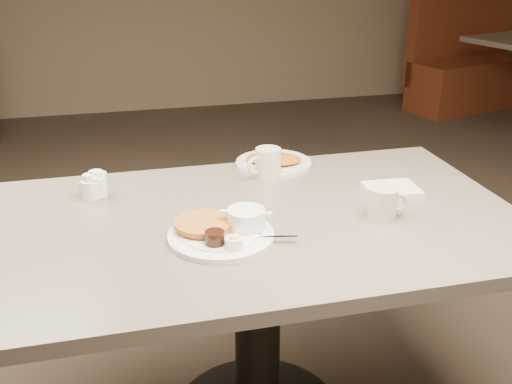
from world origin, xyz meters
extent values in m
cube|color=slate|center=(0.00, 0.00, 0.73)|extent=(1.50, 0.90, 0.04)
cylinder|color=black|center=(0.00, 0.00, 0.38)|extent=(0.14, 0.14, 0.69)
cylinder|color=white|center=(-0.12, -0.10, 0.76)|extent=(0.36, 0.36, 0.01)
cylinder|color=white|center=(-0.12, -0.10, 0.77)|extent=(0.27, 0.27, 0.00)
cylinder|color=#B9712D|center=(-0.16, -0.06, 0.77)|extent=(0.21, 0.21, 0.01)
cylinder|color=#B9712D|center=(-0.16, -0.06, 0.78)|extent=(0.20, 0.20, 0.01)
cylinder|color=white|center=(-0.05, -0.09, 0.79)|extent=(0.13, 0.13, 0.05)
cube|color=white|center=(-0.11, -0.07, 0.81)|extent=(0.02, 0.02, 0.01)
cube|color=white|center=(0.00, -0.11, 0.81)|extent=(0.02, 0.02, 0.01)
ellipsoid|color=white|center=(-0.06, -0.08, 0.81)|extent=(0.06, 0.06, 0.03)
ellipsoid|color=white|center=(-0.04, -0.10, 0.81)|extent=(0.05, 0.05, 0.02)
cylinder|color=black|center=(-0.15, -0.16, 0.78)|extent=(0.06, 0.06, 0.04)
cylinder|color=white|center=(-0.11, -0.19, 0.78)|extent=(0.06, 0.06, 0.03)
ellipsoid|color=#FFF0C1|center=(-0.11, -0.19, 0.79)|extent=(0.04, 0.04, 0.02)
cube|color=white|center=(0.01, -0.16, 0.77)|extent=(0.11, 0.03, 0.00)
ellipsoid|color=white|center=(-0.04, -0.13, 0.77)|extent=(0.04, 0.03, 0.01)
cylinder|color=beige|center=(0.34, -0.08, 0.80)|extent=(0.09, 0.09, 0.09)
cylinder|color=black|center=(0.34, -0.08, 0.83)|extent=(0.07, 0.07, 0.01)
torus|color=beige|center=(0.38, -0.09, 0.80)|extent=(0.06, 0.02, 0.06)
cube|color=silver|center=(0.45, 0.08, 0.76)|extent=(0.17, 0.14, 0.02)
cylinder|color=#F0ECC7|center=(0.11, 0.29, 0.80)|extent=(0.10, 0.10, 0.10)
torus|color=#F0ECC7|center=(0.06, 0.28, 0.80)|extent=(0.06, 0.03, 0.06)
cylinder|color=white|center=(-0.44, 0.27, 0.78)|extent=(0.08, 0.08, 0.06)
cylinder|color=white|center=(-0.44, 0.27, 0.82)|extent=(0.05, 0.05, 0.02)
cone|color=white|center=(-0.41, 0.27, 0.82)|extent=(0.02, 0.02, 0.02)
torus|color=white|center=(-0.47, 0.27, 0.79)|extent=(0.04, 0.01, 0.04)
cylinder|color=white|center=(-0.46, 0.24, 0.78)|extent=(0.05, 0.05, 0.06)
cylinder|color=white|center=(-0.46, 0.24, 0.82)|extent=(0.04, 0.04, 0.02)
cone|color=white|center=(-0.44, 0.23, 0.82)|extent=(0.02, 0.02, 0.02)
torus|color=white|center=(-0.48, 0.26, 0.79)|extent=(0.03, 0.03, 0.03)
cylinder|color=silver|center=(0.15, 0.39, 0.76)|extent=(0.34, 0.34, 0.01)
ellipsoid|color=#B4691C|center=(0.15, 0.39, 0.78)|extent=(0.23, 0.20, 0.02)
cube|color=brown|center=(2.88, 3.36, 0.23)|extent=(1.29, 0.75, 0.45)
cube|color=brown|center=(2.83, 3.56, 0.67)|extent=(1.20, 0.43, 0.90)
camera|label=1|loc=(-0.37, -1.46, 1.48)|focal=41.58mm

